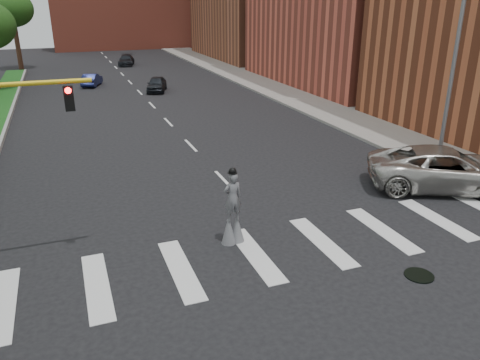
# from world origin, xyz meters

# --- Properties ---
(ground_plane) EXTENTS (160.00, 160.00, 0.00)m
(ground_plane) POSITION_xyz_m (0.00, 0.00, 0.00)
(ground_plane) COLOR black
(ground_plane) RESTS_ON ground
(median_curb) EXTENTS (0.20, 60.00, 0.28)m
(median_curb) POSITION_xyz_m (-10.45, 20.00, 0.14)
(median_curb) COLOR gray
(median_curb) RESTS_ON ground
(sidewalk_right) EXTENTS (5.00, 90.00, 0.18)m
(sidewalk_right) POSITION_xyz_m (12.50, 25.00, 0.09)
(sidewalk_right) COLOR gray
(sidewalk_right) RESTS_ON ground
(manhole) EXTENTS (0.90, 0.90, 0.04)m
(manhole) POSITION_xyz_m (3.00, -2.00, 0.02)
(manhole) COLOR black
(manhole) RESTS_ON ground
(streetlight) EXTENTS (2.05, 0.20, 9.00)m
(streetlight) POSITION_xyz_m (10.90, 6.00, 4.90)
(streetlight) COLOR slate
(streetlight) RESTS_ON ground
(stilt_performer) EXTENTS (0.84, 0.54, 2.80)m
(stilt_performer) POSITION_xyz_m (-1.68, 2.11, 1.11)
(stilt_performer) COLOR #382116
(stilt_performer) RESTS_ON ground
(suv_crossing) EXTENTS (7.47, 5.87, 1.89)m
(suv_crossing) POSITION_xyz_m (9.00, 3.44, 0.94)
(suv_crossing) COLOR #B1AEA7
(suv_crossing) RESTS_ON ground
(car_near) EXTENTS (2.73, 4.25, 1.35)m
(car_near) POSITION_xyz_m (1.61, 31.90, 0.67)
(car_near) COLOR black
(car_near) RESTS_ON ground
(car_mid) EXTENTS (2.39, 3.92, 1.22)m
(car_mid) POSITION_xyz_m (-3.81, 37.07, 0.61)
(car_mid) COLOR #161D50
(car_mid) RESTS_ON ground
(car_far) EXTENTS (2.79, 4.73, 1.29)m
(car_far) POSITION_xyz_m (1.60, 51.64, 0.64)
(car_far) COLOR black
(car_far) RESTS_ON ground
(tree_7) EXTENTS (4.88, 4.88, 9.06)m
(tree_7) POSITION_xyz_m (-11.02, 52.52, 6.91)
(tree_7) COLOR #382116
(tree_7) RESTS_ON ground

